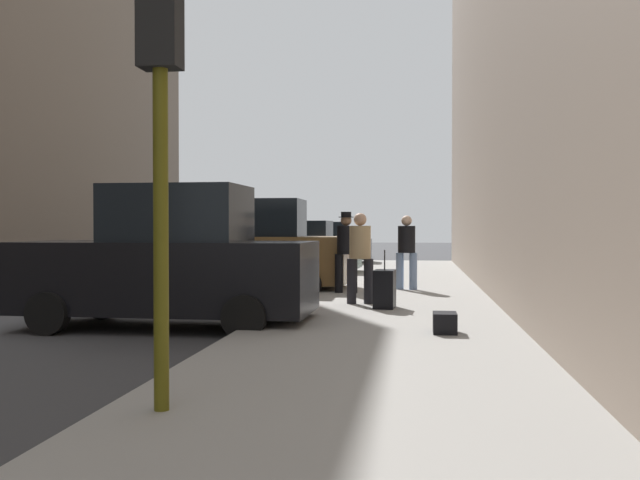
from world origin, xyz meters
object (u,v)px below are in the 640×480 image
parked_bronze_suv (253,251)px  pedestrian_in_jeans (407,248)px  parked_dark_green_sedan (296,250)px  pedestrian_in_tan_coat (360,253)px  parked_gray_coupe (321,245)px  fire_hydrant (304,286)px  traffic_light (161,81)px  parked_black_suv (169,263)px  rolling_suitcase (385,289)px  pedestrian_with_fedora (346,248)px  duffel_bag (445,323)px

parked_bronze_suv → pedestrian_in_jeans: size_ratio=2.70×
parked_dark_green_sedan → pedestrian_in_tan_coat: pedestrian_in_tan_coat is taller
parked_gray_coupe → pedestrian_in_tan_coat: (2.81, -15.52, 0.26)m
fire_hydrant → parked_dark_green_sedan: bearing=100.5°
traffic_light → parked_black_suv: bearing=109.1°
parked_gray_coupe → parked_black_suv: bearing=-90.0°
rolling_suitcase → parked_gray_coupe: bearing=101.5°
pedestrian_with_fedora → pedestrian_in_jeans: (1.30, 1.00, -0.03)m
parked_black_suv → pedestrian_in_jeans: size_ratio=2.70×
parked_black_suv → parked_bronze_suv: bearing=90.0°
parked_black_suv → traffic_light: (1.85, -5.37, 1.73)m
fire_hydrant → pedestrian_in_tan_coat: (1.01, 0.35, 0.61)m
fire_hydrant → rolling_suitcase: (1.50, -0.29, -0.01)m
pedestrian_in_jeans → parked_bronze_suv: bearing=179.6°
pedestrian_with_fedora → pedestrian_in_jeans: bearing=37.5°
fire_hydrant → pedestrian_in_jeans: size_ratio=0.41×
fire_hydrant → pedestrian_in_jeans: pedestrian_in_jeans is taller
traffic_light → duffel_bag: bearing=61.7°
parked_dark_green_sedan → rolling_suitcase: 10.56m
parked_black_suv → pedestrian_in_jeans: bearing=57.8°
parked_black_suv → pedestrian_in_jeans: parked_black_suv is taller
pedestrian_with_fedora → rolling_suitcase: size_ratio=1.71×
duffel_bag → pedestrian_in_tan_coat: bearing=112.1°
parked_dark_green_sedan → pedestrian_in_jeans: 7.21m
parked_black_suv → pedestrian_with_fedora: 5.31m
fire_hydrant → duffel_bag: size_ratio=1.60×
parked_dark_green_sedan → fire_hydrant: bearing=-79.5°
parked_black_suv → traffic_light: traffic_light is taller
pedestrian_with_fedora → parked_black_suv: bearing=-116.1°
parked_bronze_suv → rolling_suitcase: 5.09m
parked_bronze_suv → pedestrian_in_tan_coat: 4.25m
pedestrian_in_jeans → parked_black_suv: bearing=-122.2°
traffic_light → pedestrian_with_fedora: 10.27m
pedestrian_in_jeans → duffel_bag: size_ratio=3.89×
traffic_light → pedestrian_in_tan_coat: size_ratio=2.11×
parked_bronze_suv → pedestrian_with_fedora: bearing=-23.8°
parked_dark_green_sedan → traffic_light: traffic_light is taller
parked_dark_green_sedan → pedestrian_in_jeans: (3.64, -6.22, 0.26)m
fire_hydrant → rolling_suitcase: rolling_suitcase is taller
pedestrian_with_fedora → pedestrian_in_jeans: pedestrian_with_fedora is taller
pedestrian_with_fedora → rolling_suitcase: pedestrian_with_fedora is taller
parked_gray_coupe → duffel_bag: bearing=-77.4°
parked_dark_green_sedan → pedestrian_in_jeans: size_ratio=2.49×
pedestrian_in_tan_coat → pedestrian_with_fedora: size_ratio=0.96×
fire_hydrant → pedestrian_with_fedora: size_ratio=0.40×
pedestrian_with_fedora → duffel_bag: (1.91, -5.70, -0.85)m
fire_hydrant → pedestrian_with_fedora: (0.53, 2.52, 0.64)m
parked_dark_green_sedan → pedestrian_with_fedora: size_ratio=2.39×
fire_hydrant → duffel_bag: (2.44, -3.18, -0.21)m
parked_bronze_suv → pedestrian_in_tan_coat: bearing=-48.6°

